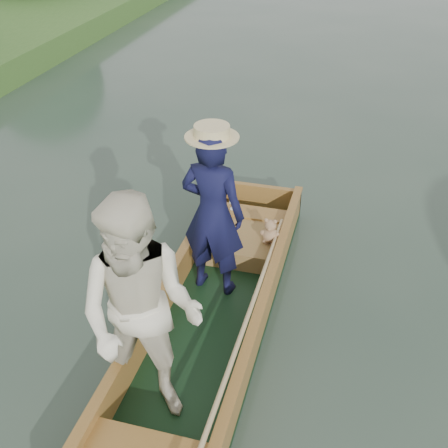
# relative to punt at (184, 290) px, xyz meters

# --- Properties ---
(ground) EXTENTS (120.00, 120.00, 0.00)m
(ground) POSITION_rel_punt_xyz_m (0.12, 0.33, -0.80)
(ground) COLOR #283D30
(ground) RESTS_ON ground
(punt) EXTENTS (1.30, 5.00, 2.14)m
(punt) POSITION_rel_punt_xyz_m (0.00, 0.00, 0.00)
(punt) COLOR black
(punt) RESTS_ON ground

